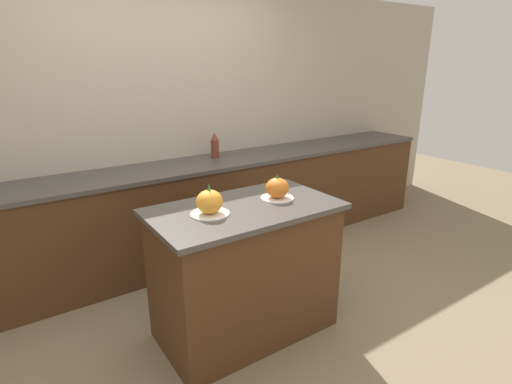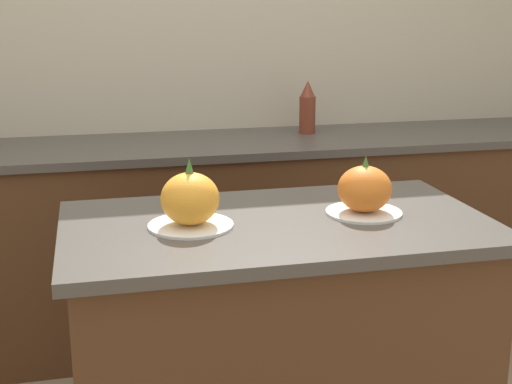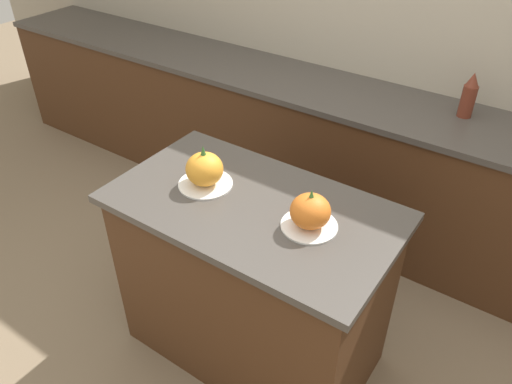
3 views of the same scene
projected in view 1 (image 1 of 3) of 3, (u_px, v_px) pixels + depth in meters
The scene contains 7 objects.
ground_plane at pixel (246, 329), 2.82m from camera, with size 12.00×12.00×0.00m, color #847056.
wall_back at pixel (155, 125), 3.64m from camera, with size 8.00×0.06×2.50m.
kitchen_island at pixel (245, 270), 2.68m from camera, with size 1.21×0.69×0.92m.
back_counter at pixel (174, 216), 3.63m from camera, with size 6.00×0.60×0.92m.
pumpkin_cake_left at pixel (209, 203), 2.38m from camera, with size 0.24×0.24×0.19m.
pumpkin_cake_right at pixel (277, 189), 2.66m from camera, with size 0.22×0.22×0.17m.
bottle_tall at pixel (215, 146), 3.78m from camera, with size 0.08×0.08×0.25m.
Camera 1 is at (-1.27, -2.02, 1.80)m, focal length 28.00 mm.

